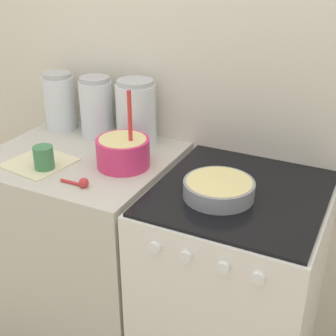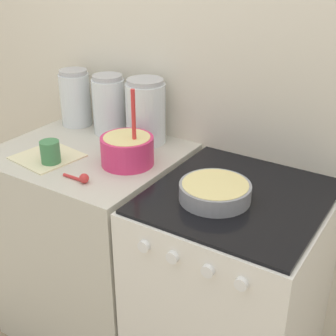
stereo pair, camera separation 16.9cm
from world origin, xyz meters
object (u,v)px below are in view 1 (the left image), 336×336
(storage_jar_middle, at_px, (97,111))
(storage_jar_right, at_px, (136,117))
(stove, at_px, (232,294))
(tin_can, at_px, (44,158))
(storage_jar_left, at_px, (60,105))
(mixing_bowl, at_px, (123,150))
(baking_pan, at_px, (219,189))

(storage_jar_middle, relative_size, storage_jar_right, 0.96)
(stove, bearing_deg, tin_can, -167.17)
(storage_jar_left, distance_m, tin_can, 0.44)
(storage_jar_left, xyz_separation_m, storage_jar_middle, (0.20, 0.00, 0.00))
(mixing_bowl, xyz_separation_m, tin_can, (-0.25, -0.16, -0.02))
(stove, xyz_separation_m, baking_pan, (-0.05, -0.07, 0.50))
(stove, bearing_deg, mixing_bowl, -179.33)
(stove, height_order, tin_can, tin_can)
(stove, bearing_deg, storage_jar_left, 166.90)
(storage_jar_left, relative_size, storage_jar_middle, 0.98)
(stove, bearing_deg, storage_jar_right, 157.96)
(storage_jar_middle, distance_m, tin_can, 0.39)
(storage_jar_left, xyz_separation_m, storage_jar_right, (0.40, 0.00, 0.01))
(baking_pan, height_order, storage_jar_right, storage_jar_right)
(storage_jar_middle, bearing_deg, mixing_bowl, -39.95)
(storage_jar_right, xyz_separation_m, tin_can, (-0.19, -0.38, -0.07))
(baking_pan, bearing_deg, stove, 53.18)
(stove, relative_size, baking_pan, 3.83)
(tin_can, bearing_deg, storage_jar_right, 64.09)
(mixing_bowl, height_order, baking_pan, mixing_bowl)
(mixing_bowl, relative_size, storage_jar_middle, 1.16)
(storage_jar_right, relative_size, tin_can, 2.94)
(stove, bearing_deg, storage_jar_middle, 163.54)
(baking_pan, distance_m, storage_jar_right, 0.57)
(stove, distance_m, storage_jar_right, 0.83)
(mixing_bowl, xyz_separation_m, storage_jar_left, (-0.47, 0.22, 0.05))
(storage_jar_middle, xyz_separation_m, tin_can, (0.01, -0.38, -0.07))
(stove, height_order, storage_jar_right, storage_jar_right)
(stove, relative_size, mixing_bowl, 3.03)
(mixing_bowl, distance_m, storage_jar_middle, 0.35)
(storage_jar_middle, height_order, tin_can, storage_jar_middle)
(tin_can, bearing_deg, storage_jar_middle, 91.98)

